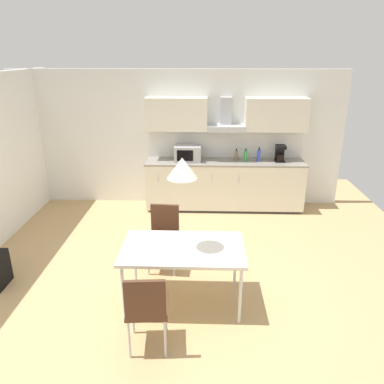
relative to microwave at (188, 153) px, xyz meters
name	(u,v)px	position (x,y,z in m)	size (l,w,h in m)	color
ground_plane	(161,291)	(-0.22, -2.70, -1.07)	(7.72, 8.99, 0.02)	tan
wall_back	(177,138)	(-0.22, 0.35, 0.20)	(6.17, 0.10, 2.51)	white
kitchen_counter	(224,185)	(0.68, 0.00, -0.60)	(2.89, 0.62, 0.92)	#333333
backsplash_tile	(225,144)	(0.68, 0.28, 0.11)	(2.87, 0.02, 0.50)	silver
upper_wall_cabinets	(226,115)	(0.68, 0.13, 0.67)	(2.87, 0.40, 0.58)	silver
microwave	(188,153)	(0.00, 0.00, 0.00)	(0.48, 0.35, 0.28)	#ADADB2
coffee_maker	(280,153)	(1.67, 0.03, 0.01)	(0.18, 0.19, 0.30)	black
bottle_blue	(259,155)	(1.29, 0.00, -0.03)	(0.06, 0.06, 0.27)	blue
bottle_green	(246,156)	(1.05, 0.01, -0.04)	(0.06, 0.06, 0.24)	green
bottle_brown	(236,155)	(0.89, 0.06, -0.05)	(0.06, 0.06, 0.22)	brown
dining_table	(183,251)	(0.07, -2.90, -0.38)	(1.37, 0.82, 0.72)	silver
chair_near_left	(146,305)	(-0.23, -3.69, -0.53)	(0.43, 0.43, 0.87)	#4C2D1E
chair_far_left	(164,231)	(-0.23, -2.10, -0.53)	(0.43, 0.43, 0.87)	#4C2D1E
pendant_lamp	(182,168)	(0.07, -2.90, 0.59)	(0.32, 0.32, 0.22)	silver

